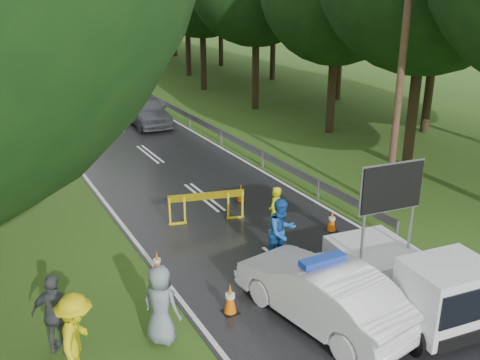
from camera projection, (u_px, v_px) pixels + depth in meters
ground at (294, 270)px, 14.69m from camera, size 160.00×160.00×0.00m
road at (69, 90)px, 39.52m from camera, size 7.00×140.00×0.02m
guardrail at (119, 80)px, 40.70m from camera, size 0.12×60.06×0.70m
utility_pole_near at (402, 62)px, 16.90m from camera, size 1.40×0.24×10.00m
utility_pole_mid at (141, 18)px, 38.42m from camera, size 1.40×0.24×10.00m
utility_pole_far at (67, 6)px, 59.94m from camera, size 1.40×0.24×10.00m
police_sedan at (321, 292)px, 12.22m from camera, size 2.33×4.75×1.65m
work_truck at (413, 280)px, 12.40m from camera, size 2.31×4.45×3.42m
barrier at (206, 200)px, 17.38m from camera, size 2.45×0.66×1.04m
officer at (275, 212)px, 16.32m from camera, size 0.72×0.68×1.65m
civilian at (282, 232)px, 14.72m from camera, size 1.01×0.83×1.93m
bystander_left at (77, 339)px, 10.25m from camera, size 1.13×1.43×1.94m
bystander_mid at (56, 315)px, 11.09m from camera, size 1.14×0.99×1.85m
bystander_right at (161, 305)px, 11.46m from camera, size 0.99×1.06×1.82m
queue_car_first at (147, 110)px, 29.55m from camera, size 2.12×4.84×1.62m
queue_car_second at (125, 89)px, 35.71m from camera, size 2.63×5.45×1.53m
queue_car_third at (88, 77)px, 40.26m from camera, size 3.19×6.00×1.61m
queue_car_fourth at (76, 63)px, 48.23m from camera, size 1.89×4.49×1.44m
cone_near_left at (230, 299)px, 12.63m from camera, size 0.37×0.37×0.79m
cone_center at (263, 266)px, 14.12m from camera, size 0.36×0.36×0.77m
cone_far at (241, 193)px, 19.16m from camera, size 0.32×0.32×0.69m
cone_left_mid at (157, 263)px, 14.36m from camera, size 0.33×0.33×0.69m
cone_right at (332, 221)px, 16.88m from camera, size 0.33×0.33×0.71m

